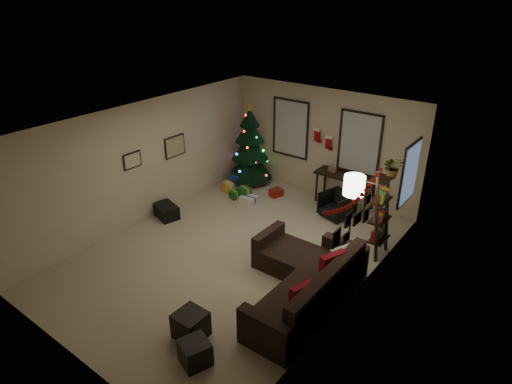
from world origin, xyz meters
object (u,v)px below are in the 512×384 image
christmas_tree (250,149)px  desk_chair (337,205)px  sofa (305,283)px  desk (345,179)px  bookshelf (381,214)px

christmas_tree → desk_chair: (2.83, -0.41, -0.61)m
sofa → desk: 3.71m
christmas_tree → desk: bearing=5.1°
christmas_tree → bookshelf: 4.40m
christmas_tree → sofa: size_ratio=0.81×
desk → bookshelf: size_ratio=0.78×
christmas_tree → sofa: bearing=-41.4°
christmas_tree → desk: 2.71m
christmas_tree → sofa: (3.74, -3.30, -0.63)m
sofa → desk_chair: 3.03m
sofa → desk_chair: sofa is taller
christmas_tree → desk: (2.69, 0.24, -0.22)m
desk_chair → bookshelf: (1.36, -0.90, 0.60)m
desk_chair → bookshelf: bookshelf is taller
desk_chair → christmas_tree: bearing=-172.7°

